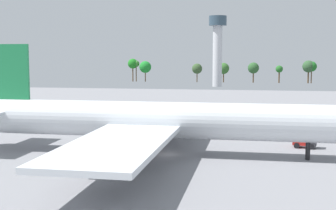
% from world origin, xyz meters
% --- Properties ---
extents(ground_plane, '(289.22, 289.22, 0.00)m').
position_xyz_m(ground_plane, '(0.00, 0.00, 0.00)').
color(ground_plane, gray).
extents(cargo_airplane, '(72.30, 62.80, 17.58)m').
position_xyz_m(cargo_airplane, '(-0.65, 0.00, 5.42)').
color(cargo_airplane, silver).
rests_on(cargo_airplane, ground_plane).
extents(maintenance_van, '(4.15, 2.95, 2.53)m').
position_xyz_m(maintenance_van, '(22.27, 9.22, 1.20)').
color(maintenance_van, '#333338').
rests_on(maintenance_van, ground_plane).
extents(control_tower, '(9.06, 9.06, 36.21)m').
position_xyz_m(control_tower, '(-4.40, 167.65, 22.20)').
color(control_tower, silver).
rests_on(control_tower, ground_plane).
extents(tree_line_backdrop, '(113.31, 7.33, 14.22)m').
position_xyz_m(tree_line_backdrop, '(-5.35, 207.35, 9.19)').
color(tree_line_backdrop, '#51381E').
rests_on(tree_line_backdrop, ground_plane).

